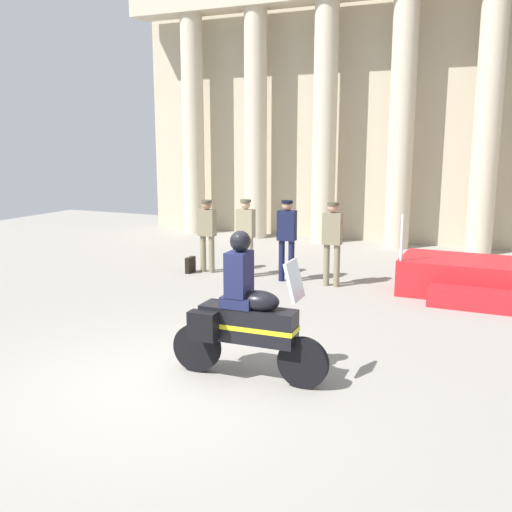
{
  "coord_description": "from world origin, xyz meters",
  "views": [
    {
      "loc": [
        3.78,
        -5.72,
        2.98
      ],
      "look_at": [
        -0.2,
        3.12,
        1.05
      ],
      "focal_mm": 40.86,
      "sensor_mm": 36.0,
      "label": 1
    }
  ],
  "objects_px": {
    "officer_in_row_2": "(287,234)",
    "motorcycle_with_rider": "(243,318)",
    "officer_in_row_0": "(207,230)",
    "briefcase_on_ground": "(190,265)",
    "officer_in_row_3": "(332,237)",
    "reviewing_stand": "(479,280)",
    "officer_in_row_1": "(246,231)"
  },
  "relations": [
    {
      "from": "officer_in_row_2",
      "to": "motorcycle_with_rider",
      "type": "bearing_deg",
      "value": 103.46
    },
    {
      "from": "officer_in_row_0",
      "to": "motorcycle_with_rider",
      "type": "bearing_deg",
      "value": 121.29
    },
    {
      "from": "officer_in_row_2",
      "to": "briefcase_on_ground",
      "type": "relative_size",
      "value": 4.84
    },
    {
      "from": "officer_in_row_0",
      "to": "motorcycle_with_rider",
      "type": "xyz_separation_m",
      "value": [
        3.36,
        -5.15,
        -0.18
      ]
    },
    {
      "from": "officer_in_row_3",
      "to": "briefcase_on_ground",
      "type": "height_order",
      "value": "officer_in_row_3"
    },
    {
      "from": "reviewing_stand",
      "to": "officer_in_row_2",
      "type": "bearing_deg",
      "value": -174.4
    },
    {
      "from": "motorcycle_with_rider",
      "to": "officer_in_row_2",
      "type": "bearing_deg",
      "value": 103.02
    },
    {
      "from": "reviewing_stand",
      "to": "motorcycle_with_rider",
      "type": "distance_m",
      "value": 5.98
    },
    {
      "from": "officer_in_row_0",
      "to": "officer_in_row_1",
      "type": "relative_size",
      "value": 0.96
    },
    {
      "from": "officer_in_row_0",
      "to": "briefcase_on_ground",
      "type": "bearing_deg",
      "value": 31.03
    },
    {
      "from": "officer_in_row_0",
      "to": "reviewing_stand",
      "type": "bearing_deg",
      "value": -179.08
    },
    {
      "from": "officer_in_row_3",
      "to": "motorcycle_with_rider",
      "type": "distance_m",
      "value": 5.07
    },
    {
      "from": "officer_in_row_0",
      "to": "officer_in_row_2",
      "type": "xyz_separation_m",
      "value": [
        1.98,
        -0.1,
        0.05
      ]
    },
    {
      "from": "officer_in_row_0",
      "to": "officer_in_row_3",
      "type": "relative_size",
      "value": 0.95
    },
    {
      "from": "reviewing_stand",
      "to": "officer_in_row_1",
      "type": "relative_size",
      "value": 1.73
    },
    {
      "from": "officer_in_row_3",
      "to": "officer_in_row_2",
      "type": "bearing_deg",
      "value": -1.76
    },
    {
      "from": "officer_in_row_1",
      "to": "officer_in_row_3",
      "type": "xyz_separation_m",
      "value": [
        1.99,
        -0.05,
        0.02
      ]
    },
    {
      "from": "officer_in_row_3",
      "to": "reviewing_stand",
      "type": "bearing_deg",
      "value": -174.34
    },
    {
      "from": "reviewing_stand",
      "to": "officer_in_row_2",
      "type": "relative_size",
      "value": 1.71
    },
    {
      "from": "officer_in_row_1",
      "to": "officer_in_row_3",
      "type": "bearing_deg",
      "value": 176.73
    },
    {
      "from": "motorcycle_with_rider",
      "to": "briefcase_on_ground",
      "type": "bearing_deg",
      "value": 124.53
    },
    {
      "from": "reviewing_stand",
      "to": "briefcase_on_ground",
      "type": "height_order",
      "value": "reviewing_stand"
    },
    {
      "from": "officer_in_row_1",
      "to": "briefcase_on_ground",
      "type": "bearing_deg",
      "value": 5.47
    },
    {
      "from": "officer_in_row_2",
      "to": "reviewing_stand",
      "type": "bearing_deg",
      "value": -176.25
    },
    {
      "from": "officer_in_row_2",
      "to": "briefcase_on_ground",
      "type": "bearing_deg",
      "value": 1.09
    },
    {
      "from": "officer_in_row_1",
      "to": "reviewing_stand",
      "type": "bearing_deg",
      "value": -177.99
    },
    {
      "from": "reviewing_stand",
      "to": "officer_in_row_3",
      "type": "relative_size",
      "value": 1.7
    },
    {
      "from": "officer_in_row_2",
      "to": "motorcycle_with_rider",
      "type": "xyz_separation_m",
      "value": [
        1.38,
        -5.05,
        -0.23
      ]
    },
    {
      "from": "officer_in_row_2",
      "to": "officer_in_row_1",
      "type": "bearing_deg",
      "value": -4.81
    },
    {
      "from": "officer_in_row_1",
      "to": "officer_in_row_2",
      "type": "distance_m",
      "value": 0.99
    },
    {
      "from": "reviewing_stand",
      "to": "officer_in_row_3",
      "type": "bearing_deg",
      "value": -172.49
    },
    {
      "from": "officer_in_row_0",
      "to": "officer_in_row_1",
      "type": "bearing_deg",
      "value": 175.56
    }
  ]
}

